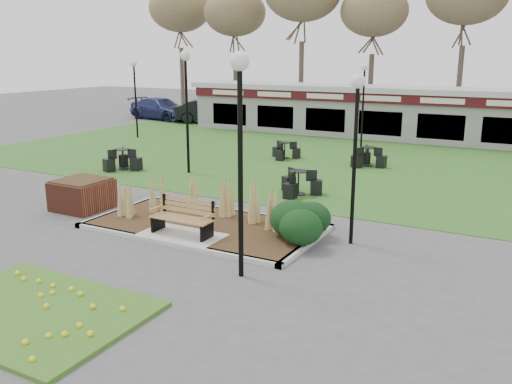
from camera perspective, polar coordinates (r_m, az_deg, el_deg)
The scene contains 19 objects.
ground at distance 14.25m, azimuth -8.12°, elevation -5.10°, with size 100.00×100.00×0.00m, color #515154.
lawn at distance 24.60m, azimuth 8.65°, elevation 3.20°, with size 34.00×16.00×0.02m, color #36611E.
flower_bed at distance 11.17m, azimuth -22.49°, elevation -11.40°, with size 4.20×3.00×0.16m.
planting_bed at distance 14.55m, azimuth -0.95°, elevation -3.02°, with size 6.75×3.40×1.27m.
park_bench at distance 14.26m, azimuth -7.61°, elevation -2.58°, with size 1.70×0.66×0.93m.
brick_planter at distance 17.65m, azimuth -17.82°, elevation -0.21°, with size 1.50×1.50×0.95m.
food_pavilion at distance 31.92m, azimuth 13.68°, elevation 8.18°, with size 24.60×3.40×2.90m.
lamp_post_near_left at distance 11.09m, azimuth -1.70°, elevation 7.93°, with size 0.40×0.40×4.77m.
lamp_post_near_right at distance 13.42m, azimuth 10.51°, elevation 7.23°, with size 0.35×0.35×4.26m.
lamp_post_mid_left at distance 21.70m, azimuth -7.38°, elevation 11.13°, with size 0.40×0.40×4.83m.
lamp_post_mid_right at distance 27.81m, azimuth 11.28°, elevation 10.75°, with size 0.35×0.35×4.22m.
lamp_post_far_left at distance 31.68m, azimuth -12.65°, elevation 11.27°, with size 0.36×0.36×4.35m.
bistro_set_a at distance 23.21m, azimuth -13.83°, elevation 3.03°, with size 1.51×1.59×0.86m.
bistro_set_b at distance 23.70m, azimuth 11.69°, elevation 3.34°, with size 1.38×1.54×0.82m.
bistro_set_c at distance 24.97m, azimuth 3.03°, elevation 4.12°, with size 1.40×1.26×0.74m.
bistro_set_d at distance 18.56m, azimuth 4.47°, elevation 0.58°, with size 1.57×1.39×0.83m.
car_silver at distance 42.80m, azimuth -4.87°, elevation 8.89°, with size 1.50×3.74×1.27m, color #B8B8BD.
car_black at distance 38.10m, azimuth -4.78°, elevation 8.48°, with size 1.72×4.94×1.63m, color black.
car_blue at distance 40.60m, azimuth -9.95°, elevation 8.63°, with size 2.17×5.33×1.55m, color navy.
Camera 1 is at (8.07, -10.75, 4.73)m, focal length 38.00 mm.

